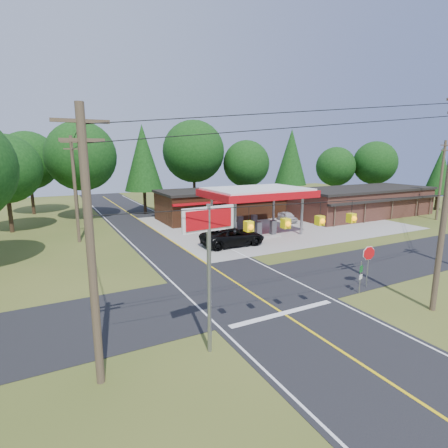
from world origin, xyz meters
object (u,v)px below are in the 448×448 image
sedan_car (287,217)px  big_stop_sign (209,245)px  octagonal_stop_sign (369,256)px  gas_canopy (257,194)px  suv_car (233,237)px

sedan_car → big_stop_sign: (-21.24, -22.01, 4.11)m
sedan_car → octagonal_stop_sign: size_ratio=1.30×
gas_canopy → sedan_car: (7.24, 4.00, -3.66)m
gas_canopy → big_stop_sign: bearing=-127.9°
octagonal_stop_sign → gas_canopy: bearing=82.9°
gas_canopy → octagonal_stop_sign: bearing=-97.1°
suv_car → octagonal_stop_sign: octagonal_stop_sign is taller
big_stop_sign → octagonal_stop_sign: 12.45m
suv_car → sedan_car: 13.67m
suv_car → sedan_car: bearing=-58.4°
gas_canopy → big_stop_sign: size_ratio=1.65×
big_stop_sign → octagonal_stop_sign: (12.00, 2.00, -2.67)m
gas_canopy → octagonal_stop_sign: size_ratio=3.89×
big_stop_sign → gas_canopy: bearing=52.1°
suv_car → octagonal_stop_sign: 13.31m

